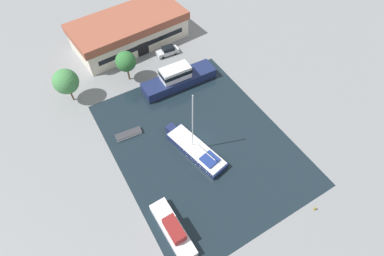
{
  "coord_description": "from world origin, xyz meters",
  "views": [
    {
      "loc": [
        -14.69,
        -22.36,
        38.08
      ],
      "look_at": [
        0.0,
        2.41,
        1.0
      ],
      "focal_mm": 28.0,
      "sensor_mm": 36.0,
      "label": 1
    }
  ],
  "objects_px": {
    "quay_tree_near_building": "(126,61)",
    "warehouse_building": "(129,30)",
    "quay_tree_by_water": "(66,82)",
    "parked_car": "(168,51)",
    "cabin_boat": "(173,229)",
    "motor_cruiser": "(178,79)",
    "small_dinghy": "(129,134)",
    "sailboat_moored": "(195,149)"
  },
  "relations": [
    {
      "from": "motor_cruiser",
      "to": "warehouse_building",
      "type": "bearing_deg",
      "value": 8.79
    },
    {
      "from": "quay_tree_near_building",
      "to": "warehouse_building",
      "type": "bearing_deg",
      "value": 64.79
    },
    {
      "from": "parked_car",
      "to": "cabin_boat",
      "type": "height_order",
      "value": "cabin_boat"
    },
    {
      "from": "motor_cruiser",
      "to": "cabin_boat",
      "type": "relative_size",
      "value": 1.64
    },
    {
      "from": "quay_tree_near_building",
      "to": "quay_tree_by_water",
      "type": "height_order",
      "value": "quay_tree_by_water"
    },
    {
      "from": "parked_car",
      "to": "sailboat_moored",
      "type": "xyz_separation_m",
      "value": [
        -7.26,
        -22.63,
        -0.22
      ]
    },
    {
      "from": "quay_tree_near_building",
      "to": "quay_tree_by_water",
      "type": "relative_size",
      "value": 0.93
    },
    {
      "from": "warehouse_building",
      "to": "parked_car",
      "type": "height_order",
      "value": "warehouse_building"
    },
    {
      "from": "warehouse_building",
      "to": "quay_tree_by_water",
      "type": "height_order",
      "value": "quay_tree_by_water"
    },
    {
      "from": "quay_tree_near_building",
      "to": "quay_tree_by_water",
      "type": "distance_m",
      "value": 10.44
    },
    {
      "from": "quay_tree_near_building",
      "to": "small_dinghy",
      "type": "distance_m",
      "value": 13.55
    },
    {
      "from": "parked_car",
      "to": "motor_cruiser",
      "type": "bearing_deg",
      "value": 167.77
    },
    {
      "from": "quay_tree_by_water",
      "to": "small_dinghy",
      "type": "height_order",
      "value": "quay_tree_by_water"
    },
    {
      "from": "sailboat_moored",
      "to": "motor_cruiser",
      "type": "bearing_deg",
      "value": 57.98
    },
    {
      "from": "sailboat_moored",
      "to": "cabin_boat",
      "type": "xyz_separation_m",
      "value": [
        -8.67,
        -9.01,
        0.29
      ]
    },
    {
      "from": "warehouse_building",
      "to": "cabin_boat",
      "type": "bearing_deg",
      "value": -111.17
    },
    {
      "from": "quay_tree_by_water",
      "to": "cabin_boat",
      "type": "relative_size",
      "value": 0.76
    },
    {
      "from": "motor_cruiser",
      "to": "cabin_boat",
      "type": "distance_m",
      "value": 26.73
    },
    {
      "from": "parked_car",
      "to": "small_dinghy",
      "type": "xyz_separation_m",
      "value": [
        -14.71,
        -14.58,
        -0.59
      ]
    },
    {
      "from": "quay_tree_near_building",
      "to": "quay_tree_by_water",
      "type": "xyz_separation_m",
      "value": [
        -10.43,
        0.15,
        0.15
      ]
    },
    {
      "from": "quay_tree_near_building",
      "to": "motor_cruiser",
      "type": "relative_size",
      "value": 0.43
    },
    {
      "from": "sailboat_moored",
      "to": "motor_cruiser",
      "type": "xyz_separation_m",
      "value": [
        4.88,
        14.02,
        0.86
      ]
    },
    {
      "from": "cabin_boat",
      "to": "warehouse_building",
      "type": "bearing_deg",
      "value": 72.37
    },
    {
      "from": "small_dinghy",
      "to": "cabin_boat",
      "type": "xyz_separation_m",
      "value": [
        -1.22,
        -17.06,
        0.66
      ]
    },
    {
      "from": "sailboat_moored",
      "to": "small_dinghy",
      "type": "relative_size",
      "value": 2.79
    },
    {
      "from": "cabin_boat",
      "to": "quay_tree_by_water",
      "type": "bearing_deg",
      "value": 96.18
    },
    {
      "from": "parked_car",
      "to": "sailboat_moored",
      "type": "height_order",
      "value": "sailboat_moored"
    },
    {
      "from": "warehouse_building",
      "to": "quay_tree_by_water",
      "type": "distance_m",
      "value": 18.34
    },
    {
      "from": "quay_tree_by_water",
      "to": "cabin_boat",
      "type": "height_order",
      "value": "quay_tree_by_water"
    },
    {
      "from": "parked_car",
      "to": "cabin_boat",
      "type": "relative_size",
      "value": 0.53
    },
    {
      "from": "sailboat_moored",
      "to": "warehouse_building",
      "type": "bearing_deg",
      "value": 72.2
    },
    {
      "from": "sailboat_moored",
      "to": "small_dinghy",
      "type": "bearing_deg",
      "value": 119.96
    },
    {
      "from": "quay_tree_by_water",
      "to": "sailboat_moored",
      "type": "xyz_separation_m",
      "value": [
        12.62,
        -20.08,
        -3.64
      ]
    },
    {
      "from": "motor_cruiser",
      "to": "cabin_boat",
      "type": "xyz_separation_m",
      "value": [
        -13.55,
        -23.03,
        -0.56
      ]
    },
    {
      "from": "warehouse_building",
      "to": "quay_tree_near_building",
      "type": "relative_size",
      "value": 3.91
    },
    {
      "from": "quay_tree_near_building",
      "to": "parked_car",
      "type": "height_order",
      "value": "quay_tree_near_building"
    },
    {
      "from": "quay_tree_near_building",
      "to": "parked_car",
      "type": "bearing_deg",
      "value": 15.96
    },
    {
      "from": "quay_tree_near_building",
      "to": "cabin_boat",
      "type": "distance_m",
      "value": 29.83
    },
    {
      "from": "small_dinghy",
      "to": "cabin_boat",
      "type": "bearing_deg",
      "value": -179.35
    },
    {
      "from": "parked_car",
      "to": "cabin_boat",
      "type": "distance_m",
      "value": 35.43
    },
    {
      "from": "warehouse_building",
      "to": "cabin_boat",
      "type": "height_order",
      "value": "warehouse_building"
    },
    {
      "from": "parked_car",
      "to": "small_dinghy",
      "type": "relative_size",
      "value": 1.06
    }
  ]
}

